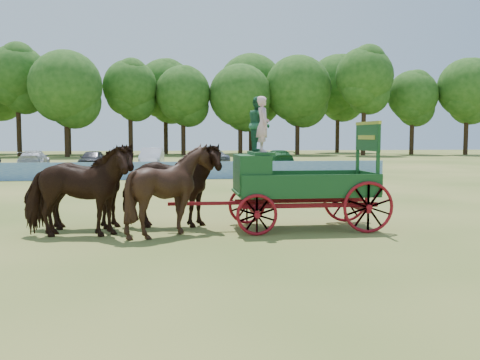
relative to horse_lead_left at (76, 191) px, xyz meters
name	(u,v)px	position (x,y,z in m)	size (l,w,h in m)	color
ground	(213,233)	(3.50, 0.15, -1.20)	(160.00, 160.00, 0.00)	#A7944B
horse_lead_left	(76,191)	(0.00, 0.00, 0.00)	(1.29, 2.83, 2.39)	black
horse_lead_right	(84,187)	(0.00, 1.10, 0.00)	(1.29, 2.83, 2.39)	black
horse_wheel_left	(171,190)	(2.40, 0.00, 0.00)	(1.93, 2.17, 2.40)	black
horse_wheel_right	(171,186)	(2.40, 1.10, 0.00)	(1.29, 2.83, 2.39)	black
farm_dray	(279,171)	(5.37, 0.58, 0.42)	(6.00, 2.00, 3.69)	maroon
sponsor_banner	(174,170)	(2.50, 18.15, -0.67)	(26.00, 0.08, 1.05)	#1F5CA8
parked_cars	(75,159)	(-5.43, 30.47, -0.47)	(35.90, 6.18, 1.61)	silver
treeline	(147,86)	(-0.95, 60.42, 8.17)	(90.97, 21.79, 15.35)	#382314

